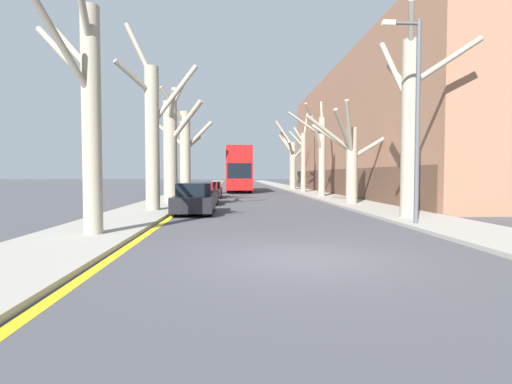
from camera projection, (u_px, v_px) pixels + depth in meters
name	position (u px, v px, depth m)	size (l,w,h in m)	color
ground_plane	(305.00, 258.00, 8.86)	(300.00, 300.00, 0.00)	#424247
sidewalk_left	(203.00, 187.00, 58.39)	(3.08, 120.00, 0.12)	gray
sidewalk_right	(285.00, 187.00, 59.07)	(3.08, 120.00, 0.12)	gray
building_facade_right	(385.00, 133.00, 37.19)	(10.08, 39.68, 11.53)	#93664C
kerb_line_stripe	(215.00, 187.00, 58.49)	(0.24, 120.00, 0.01)	yellow
street_tree_left_0	(88.00, 110.00, 11.50)	(2.15, 3.20, 7.36)	gray
street_tree_left_1	(152.00, 132.00, 19.47)	(3.67, 2.42, 9.16)	gray
street_tree_left_2	(171.00, 147.00, 25.44)	(2.70, 3.13, 7.84)	gray
street_tree_left_3	(185.00, 150.00, 33.51)	(4.71, 3.58, 8.90)	gray
street_tree_right_0	(410.00, 120.00, 16.18)	(3.40, 3.11, 8.46)	gray
street_tree_right_1	(349.00, 157.00, 24.06)	(5.33, 3.43, 6.07)	gray
street_tree_right_2	(320.00, 151.00, 32.27)	(3.13, 3.22, 7.96)	gray
street_tree_right_3	(303.00, 159.00, 40.38)	(2.21, 2.13, 8.33)	gray
street_tree_right_4	(292.00, 161.00, 48.31)	(3.70, 3.42, 8.43)	gray
double_decker_bus	(239.00, 167.00, 43.10)	(2.60, 10.84, 4.68)	red
parked_car_0	(195.00, 199.00, 18.98)	(1.82, 4.14, 1.46)	black
parked_car_1	(205.00, 193.00, 25.43)	(1.74, 4.47, 1.39)	black
parked_car_2	(211.00, 190.00, 32.17)	(1.77, 4.39, 1.29)	black
lamp_post	(415.00, 111.00, 14.08)	(1.40, 0.20, 7.29)	#4C4F54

